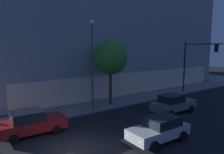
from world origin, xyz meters
The scene contains 8 objects.
ground_plane centered at (0.00, 0.00, 0.00)m, with size 120.00×120.00×0.00m, color black.
modern_building centered at (13.27, 24.62, 8.89)m, with size 34.25×31.20×17.94m.
traffic_light_far_corner centered at (19.55, 5.16, 4.69)m, with size 0.56×5.32×6.69m.
street_lamp_sidewalk centered at (5.10, 6.51, 5.40)m, with size 0.44×0.44×8.43m.
sidewalk_tree centered at (7.50, 6.96, 5.03)m, with size 3.47×3.47×6.64m.
car_red centered at (-1.30, 4.16, 0.85)m, with size 4.58×2.31×1.72m.
car_silver centered at (5.19, -1.85, 0.83)m, with size 4.25×2.15×1.61m.
car_grey centered at (10.93, 1.60, 0.84)m, with size 4.60×2.17×1.70m.
Camera 1 is at (-5.06, -10.81, 6.10)m, focal length 34.10 mm.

